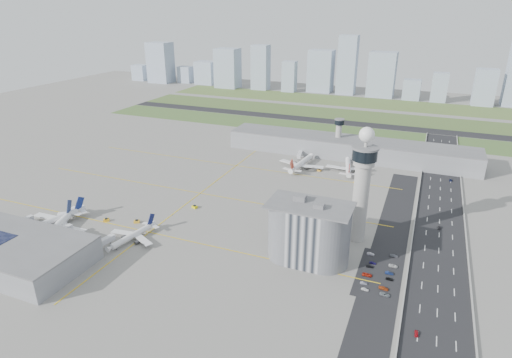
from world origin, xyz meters
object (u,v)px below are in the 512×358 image
at_px(tug_1, 106,220).
at_px(car_hw_2, 451,180).
at_px(airplane_near_c, 131,233).
at_px(jet_bridge_near_0, 10,229).
at_px(secondary_tower, 339,134).
at_px(car_hw_0, 416,334).
at_px(jet_bridge_near_2, 93,250).
at_px(car_lot_10, 393,266).
at_px(airplane_far_a, 302,160).
at_px(tug_2, 137,221).
at_px(tug_5, 357,182).
at_px(airplane_near_a, 51,217).
at_px(tug_0, 51,219).
at_px(car_lot_2, 367,275).
at_px(car_lot_1, 364,283).
at_px(car_lot_0, 365,289).
at_px(admin_building, 308,232).
at_px(car_lot_8, 389,279).
at_px(airplane_near_b, 53,225).
at_px(jet_bridge_far_1, 359,161).
at_px(airplane_far_b, 348,164).
at_px(jet_bridge_far_0, 301,153).
at_px(car_lot_7, 384,288).
at_px(tug_4, 319,170).
at_px(car_lot_11, 394,256).
at_px(car_lot_3, 370,266).
at_px(jet_bridge_near_1, 50,239).
at_px(tug_3, 195,207).
at_px(car_hw_1, 439,228).
at_px(control_tower, 362,181).
at_px(car_lot_9, 389,273).
at_px(car_lot_4, 373,263).
at_px(car_hw_4, 432,155).

height_order(tug_1, car_hw_2, tug_1).
height_order(airplane_near_c, jet_bridge_near_0, airplane_near_c).
xyz_separation_m(secondary_tower, car_hw_0, (77.49, -209.17, -18.19)).
bearing_deg(jet_bridge_near_2, car_lot_10, -62.01).
bearing_deg(secondary_tower, airplane_far_a, -114.48).
height_order(tug_2, car_lot_10, tug_2).
bearing_deg(tug_5, airplane_far_a, 83.65).
xyz_separation_m(airplane_near_a, car_lot_10, (191.31, 32.03, -5.32)).
bearing_deg(jet_bridge_near_2, tug_5, -26.23).
xyz_separation_m(tug_0, car_lot_2, (187.33, 13.87, -0.18)).
xyz_separation_m(car_lot_1, car_lot_10, (11.39, 19.99, 0.07)).
height_order(car_lot_0, car_hw_0, car_hw_0).
relative_size(admin_building, car_lot_8, 11.92).
distance_m(airplane_near_b, jet_bridge_far_1, 231.75).
relative_size(airplane_far_b, jet_bridge_far_0, 2.94).
bearing_deg(tug_5, car_lot_7, -151.02).
relative_size(admin_building, tug_5, 11.86).
bearing_deg(car_lot_1, tug_1, 80.13).
bearing_deg(tug_4, tug_0, 159.39).
bearing_deg(airplane_far_a, car_lot_10, -138.88).
distance_m(admin_building, car_hw_2, 159.74).
bearing_deg(jet_bridge_far_0, car_lot_1, 16.01).
relative_size(airplane_far_a, jet_bridge_far_1, 3.18).
bearing_deg(car_lot_11, airplane_far_a, 29.26).
height_order(tug_5, car_lot_3, tug_5).
xyz_separation_m(jet_bridge_near_1, tug_3, (51.17, 68.99, -1.86)).
distance_m(jet_bridge_near_2, car_hw_2, 252.36).
relative_size(airplane_near_a, car_hw_1, 10.76).
relative_size(tug_5, car_lot_11, 0.86).
distance_m(control_tower, car_lot_7, 57.74).
distance_m(control_tower, secondary_tower, 148.97).
height_order(jet_bridge_near_0, car_hw_2, jet_bridge_near_0).
height_order(admin_building, car_lot_1, admin_building).
relative_size(airplane_far_b, jet_bridge_far_1, 2.94).
xyz_separation_m(jet_bridge_near_2, jet_bridge_far_1, (105.00, 193.00, 0.00)).
bearing_deg(tug_2, jet_bridge_near_2, 153.93).
distance_m(jet_bridge_far_0, car_lot_11, 163.35).
bearing_deg(car_lot_9, jet_bridge_far_0, 26.52).
height_order(car_lot_1, car_lot_9, car_lot_9).
xyz_separation_m(airplane_far_b, tug_3, (-78.41, -106.02, -4.77)).
height_order(tug_0, tug_2, tug_2).
distance_m(secondary_tower, jet_bridge_far_1, 32.60).
height_order(jet_bridge_near_1, car_lot_0, jet_bridge_near_1).
distance_m(airplane_far_b, car_lot_4, 133.71).
xyz_separation_m(airplane_near_a, tug_1, (25.15, 16.94, -4.92)).
xyz_separation_m(tug_4, car_lot_11, (67.68, -106.78, -0.22)).
height_order(airplane_near_c, tug_2, airplane_near_c).
xyz_separation_m(car_lot_9, car_hw_4, (14.59, 199.66, -0.10)).
bearing_deg(car_lot_7, tug_0, 97.46).
xyz_separation_m(jet_bridge_near_0, jet_bridge_far_0, (115.00, 193.00, 0.00)).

